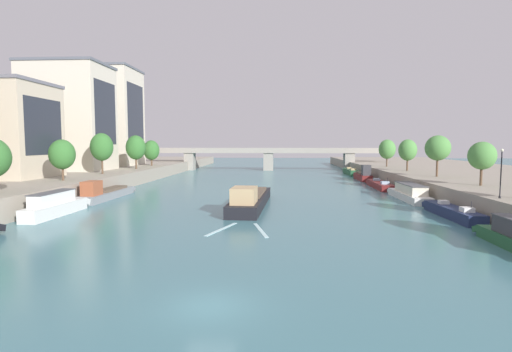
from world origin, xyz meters
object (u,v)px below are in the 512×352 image
object	(u,v)px
tree_right_second	(482,156)
bridge_far	(268,156)
tree_right_nearest	(387,149)
moored_boat_right_end	(452,212)
moored_boat_right_far	(409,193)
tree_right_past_mid	(438,148)
tree_right_third	(408,150)
tree_left_far	(62,154)
tree_left_midway	(136,148)
tree_left_nearest	(151,150)
moored_boat_left_far	(106,193)
moored_boat_left_second	(56,205)
moored_boat_right_upstream	(380,185)
moored_boat_right_midway	(351,172)
tree_left_second	(102,147)
barge_midriver	(251,199)
moored_boat_right_downstream	(363,176)
lamppost_right_bank	(501,171)

from	to	relation	value
tree_right_second	bridge_far	size ratio (longest dim) A/B	0.08
tree_right_second	tree_right_nearest	distance (m)	40.91
moored_boat_right_end	moored_boat_right_far	world-z (taller)	moored_boat_right_far
tree_right_past_mid	tree_right_third	world-z (taller)	tree_right_past_mid
tree_left_far	tree_left_midway	xyz separation A→B (m)	(1.03, 26.25, 0.72)
moored_boat_right_end	tree_left_nearest	distance (m)	70.28
moored_boat_left_far	tree_left_midway	distance (m)	27.62
moored_boat_left_second	bridge_far	world-z (taller)	bridge_far
tree_right_third	tree_left_far	bearing A→B (deg)	-156.94
moored_boat_right_upstream	tree_right_third	bearing A→B (deg)	46.15
moored_boat_right_midway	tree_left_nearest	bearing A→B (deg)	-169.75
moored_boat_right_far	tree_right_nearest	bearing A→B (deg)	79.95
tree_right_third	tree_right_nearest	size ratio (longest dim) A/B	0.98
tree_left_second	tree_right_second	world-z (taller)	tree_left_second
barge_midriver	tree_right_third	world-z (taller)	tree_right_third
moored_boat_right_end	barge_midriver	bearing A→B (deg)	165.35
moored_boat_right_downstream	tree_left_second	distance (m)	52.66
barge_midriver	tree_left_midway	world-z (taller)	tree_left_midway
moored_boat_right_upstream	tree_right_past_mid	size ratio (longest dim) A/B	2.14
moored_boat_right_downstream	tree_left_nearest	size ratio (longest dim) A/B	1.85
tree_right_second	bridge_far	distance (m)	71.12
moored_boat_right_end	tree_right_second	xyz separation A→B (m)	(6.97, 8.29, 5.75)
moored_boat_left_far	tree_right_past_mid	world-z (taller)	tree_right_past_mid
moored_boat_right_end	moored_boat_right_downstream	size ratio (longest dim) A/B	1.03
moored_boat_right_far	tree_right_third	bearing A→B (deg)	73.36
tree_right_second	tree_right_past_mid	size ratio (longest dim) A/B	0.84
lamppost_right_bank	bridge_far	size ratio (longest dim) A/B	0.07
barge_midriver	tree_left_midway	bearing A→B (deg)	129.39
tree_right_second	tree_right_third	xyz separation A→B (m)	(-0.55, 27.26, 0.25)
tree_left_nearest	tree_right_third	bearing A→B (deg)	-14.51
tree_left_midway	tree_right_past_mid	bearing A→B (deg)	-16.40
moored_boat_right_upstream	tree_left_second	world-z (taller)	tree_left_second
moored_boat_right_midway	tree_right_third	bearing A→B (deg)	-73.75
barge_midriver	tree_right_nearest	size ratio (longest dim) A/B	3.23
barge_midriver	tree_right_past_mid	xyz separation A→B (m)	(28.77, 15.97, 6.19)
tree_right_past_mid	moored_boat_left_second	bearing A→B (deg)	-154.93
tree_right_past_mid	moored_boat_right_far	bearing A→B (deg)	-129.38
moored_boat_right_far	bridge_far	size ratio (longest dim) A/B	0.19
moored_boat_right_midway	tree_right_past_mid	world-z (taller)	tree_right_past_mid
moored_boat_right_end	lamppost_right_bank	distance (m)	6.54
moored_boat_right_downstream	tree_right_nearest	world-z (taller)	tree_right_nearest
tree_right_past_mid	moored_boat_left_far	bearing A→B (deg)	-168.52
tree_left_second	tree_right_third	distance (m)	57.00
tree_left_nearest	bridge_far	bearing A→B (deg)	40.53
tree_left_nearest	barge_midriver	bearing A→B (deg)	-58.46
moored_boat_right_midway	tree_left_nearest	world-z (taller)	tree_left_nearest
moored_boat_left_far	tree_left_far	world-z (taller)	tree_left_far
moored_boat_left_far	tree_left_far	bearing A→B (deg)	178.66
barge_midriver	moored_boat_right_upstream	xyz separation A→B (m)	(21.46, 22.51, -0.42)
barge_midriver	moored_boat_left_second	world-z (taller)	barge_midriver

